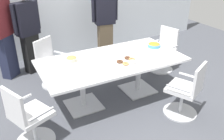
{
  "coord_description": "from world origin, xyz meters",
  "views": [
    {
      "loc": [
        -1.76,
        -3.3,
        2.45
      ],
      "look_at": [
        0.0,
        0.0,
        0.55
      ],
      "focal_mm": 39.43,
      "sensor_mm": 36.0,
      "label": 1
    }
  ],
  "objects_px": {
    "conference_table": "(112,66)",
    "office_chair_2": "(52,65)",
    "person_standing_0": "(3,31)",
    "snack_bowl_cookies": "(72,59)",
    "donut_platter": "(126,61)",
    "plate_stack": "(127,53)",
    "person_standing_1": "(28,31)",
    "office_chair_3": "(28,120)",
    "office_chair_1": "(163,52)",
    "office_chair_0": "(186,93)",
    "person_standing_2": "(105,20)",
    "snack_bowl_chips_orange": "(154,45)"
  },
  "relations": [
    {
      "from": "office_chair_0",
      "to": "office_chair_3",
      "type": "xyz_separation_m",
      "value": [
        -2.3,
        0.47,
        0.0
      ]
    },
    {
      "from": "conference_table",
      "to": "office_chair_2",
      "type": "bearing_deg",
      "value": 129.01
    },
    {
      "from": "office_chair_3",
      "to": "person_standing_0",
      "type": "xyz_separation_m",
      "value": [
        0.04,
        2.22,
        0.57
      ]
    },
    {
      "from": "person_standing_0",
      "to": "snack_bowl_cookies",
      "type": "bearing_deg",
      "value": 74.33
    },
    {
      "from": "person_standing_2",
      "to": "donut_platter",
      "type": "distance_m",
      "value": 1.9
    },
    {
      "from": "person_standing_0",
      "to": "plate_stack",
      "type": "relative_size",
      "value": 8.87
    },
    {
      "from": "person_standing_0",
      "to": "office_chair_1",
      "type": "bearing_deg",
      "value": 111.94
    },
    {
      "from": "person_standing_1",
      "to": "snack_bowl_cookies",
      "type": "distance_m",
      "value": 1.54
    },
    {
      "from": "person_standing_0",
      "to": "office_chair_2",
      "type": "bearing_deg",
      "value": 86.92
    },
    {
      "from": "conference_table",
      "to": "person_standing_1",
      "type": "height_order",
      "value": "person_standing_1"
    },
    {
      "from": "office_chair_1",
      "to": "snack_bowl_chips_orange",
      "type": "height_order",
      "value": "office_chair_1"
    },
    {
      "from": "conference_table",
      "to": "plate_stack",
      "type": "xyz_separation_m",
      "value": [
        0.36,
        0.09,
        0.14
      ]
    },
    {
      "from": "donut_platter",
      "to": "plate_stack",
      "type": "relative_size",
      "value": 1.6
    },
    {
      "from": "office_chair_3",
      "to": "donut_platter",
      "type": "relative_size",
      "value": 2.72
    },
    {
      "from": "snack_bowl_cookies",
      "to": "donut_platter",
      "type": "height_order",
      "value": "snack_bowl_cookies"
    },
    {
      "from": "office_chair_1",
      "to": "person_standing_1",
      "type": "bearing_deg",
      "value": 48.58
    },
    {
      "from": "office_chair_0",
      "to": "office_chair_1",
      "type": "bearing_deg",
      "value": 37.68
    },
    {
      "from": "snack_bowl_chips_orange",
      "to": "office_chair_1",
      "type": "bearing_deg",
      "value": 33.57
    },
    {
      "from": "person_standing_0",
      "to": "person_standing_2",
      "type": "bearing_deg",
      "value": 131.32
    },
    {
      "from": "office_chair_1",
      "to": "conference_table",
      "type": "bearing_deg",
      "value": 92.87
    },
    {
      "from": "office_chair_1",
      "to": "office_chair_3",
      "type": "bearing_deg",
      "value": 93.0
    },
    {
      "from": "donut_platter",
      "to": "plate_stack",
      "type": "xyz_separation_m",
      "value": [
        0.2,
        0.3,
        -0.01
      ]
    },
    {
      "from": "conference_table",
      "to": "person_standing_1",
      "type": "relative_size",
      "value": 1.38
    },
    {
      "from": "conference_table",
      "to": "office_chair_0",
      "type": "bearing_deg",
      "value": -51.29
    },
    {
      "from": "office_chair_3",
      "to": "plate_stack",
      "type": "xyz_separation_m",
      "value": [
        1.87,
        0.6,
        0.36
      ]
    },
    {
      "from": "office_chair_0",
      "to": "person_standing_2",
      "type": "bearing_deg",
      "value": 66.36
    },
    {
      "from": "person_standing_0",
      "to": "plate_stack",
      "type": "bearing_deg",
      "value": 92.49
    },
    {
      "from": "office_chair_0",
      "to": "plate_stack",
      "type": "xyz_separation_m",
      "value": [
        -0.43,
        1.07,
        0.36
      ]
    },
    {
      "from": "snack_bowl_chips_orange",
      "to": "donut_platter",
      "type": "relative_size",
      "value": 0.72
    },
    {
      "from": "person_standing_2",
      "to": "snack_bowl_cookies",
      "type": "relative_size",
      "value": 9.73
    },
    {
      "from": "person_standing_0",
      "to": "person_standing_1",
      "type": "distance_m",
      "value": 0.48
    },
    {
      "from": "plate_stack",
      "to": "person_standing_2",
      "type": "bearing_deg",
      "value": 78.07
    },
    {
      "from": "office_chair_0",
      "to": "person_standing_2",
      "type": "xyz_separation_m",
      "value": [
        -0.11,
        2.59,
        0.53
      ]
    },
    {
      "from": "office_chair_3",
      "to": "plate_stack",
      "type": "height_order",
      "value": "office_chair_3"
    },
    {
      "from": "conference_table",
      "to": "donut_platter",
      "type": "distance_m",
      "value": 0.3
    },
    {
      "from": "person_standing_1",
      "to": "donut_platter",
      "type": "distance_m",
      "value": 2.26
    },
    {
      "from": "donut_platter",
      "to": "person_standing_1",
      "type": "bearing_deg",
      "value": 120.83
    },
    {
      "from": "office_chair_2",
      "to": "person_standing_1",
      "type": "bearing_deg",
      "value": -107.45
    },
    {
      "from": "office_chair_2",
      "to": "conference_table",
      "type": "bearing_deg",
      "value": 95.91
    },
    {
      "from": "conference_table",
      "to": "plate_stack",
      "type": "height_order",
      "value": "plate_stack"
    },
    {
      "from": "conference_table",
      "to": "donut_platter",
      "type": "xyz_separation_m",
      "value": [
        0.15,
        -0.21,
        0.15
      ]
    },
    {
      "from": "plate_stack",
      "to": "office_chair_3",
      "type": "bearing_deg",
      "value": -162.31
    },
    {
      "from": "office_chair_0",
      "to": "person_standing_0",
      "type": "height_order",
      "value": "person_standing_0"
    },
    {
      "from": "person_standing_2",
      "to": "office_chair_2",
      "type": "bearing_deg",
      "value": 30.77
    },
    {
      "from": "conference_table",
      "to": "office_chair_2",
      "type": "relative_size",
      "value": 2.64
    },
    {
      "from": "person_standing_2",
      "to": "snack_bowl_chips_orange",
      "type": "xyz_separation_m",
      "value": [
        0.28,
        -1.48,
        -0.15
      ]
    },
    {
      "from": "office_chair_3",
      "to": "person_standing_1",
      "type": "relative_size",
      "value": 0.52
    },
    {
      "from": "person_standing_0",
      "to": "snack_bowl_cookies",
      "type": "relative_size",
      "value": 10.08
    },
    {
      "from": "office_chair_2",
      "to": "office_chair_3",
      "type": "relative_size",
      "value": 1.0
    },
    {
      "from": "person_standing_0",
      "to": "snack_bowl_cookies",
      "type": "xyz_separation_m",
      "value": [
        0.86,
        -1.47,
        -0.18
      ]
    }
  ]
}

